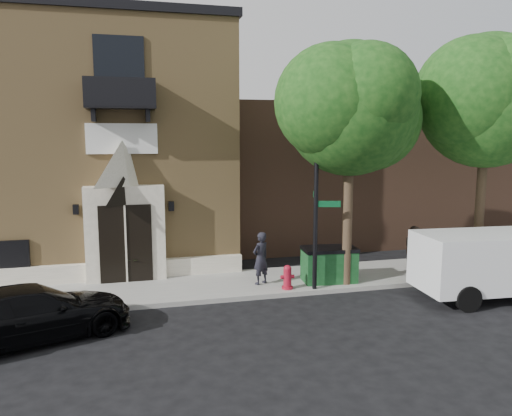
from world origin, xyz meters
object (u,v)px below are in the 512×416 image
Objects in this scene: black_sedan at (33,313)px; street_sign at (316,206)px; cargo_van at (504,261)px; pedestrian_near at (261,258)px; dumpster at (329,264)px; pedestrian_far at (414,249)px; fire_hydrant at (287,277)px.

street_sign is at bearing -98.98° from black_sedan.
cargo_van is 2.99× the size of pedestrian_near.
black_sedan is 9.13m from dumpster.
black_sedan is at bearing -159.92° from dumpster.
dumpster is at bearing 102.40° from pedestrian_far.
cargo_van is 2.80× the size of dumpster.
street_sign is at bearing 120.11° from pedestrian_near.
street_sign is at bearing 109.59° from pedestrian_far.
pedestrian_near reaches higher than black_sedan.
black_sedan is 2.55× the size of dumpster.
street_sign is 3.21× the size of pedestrian_far.
street_sign is (-5.48, 1.87, 1.67)m from cargo_van.
pedestrian_far reaches higher than dumpster.
fire_hydrant is 0.42× the size of dumpster.
pedestrian_near is (-1.56, 0.92, -1.80)m from street_sign.
pedestrian_near is 5.76m from pedestrian_far.
black_sedan is 0.91× the size of cargo_van.
black_sedan is 2.72× the size of pedestrian_near.
black_sedan is 6.08× the size of fire_hydrant.
pedestrian_far is at bearing -98.31° from black_sedan.
pedestrian_far reaches higher than black_sedan.
pedestrian_far is (12.26, 2.86, 0.29)m from black_sedan.
cargo_van is 3.22m from pedestrian_far.
fire_hydrant is (7.19, 1.97, -0.15)m from black_sedan.
cargo_van is 3.15× the size of pedestrian_far.
fire_hydrant is at bearing -96.13° from black_sedan.
black_sedan is 8.53m from street_sign.
dumpster is 1.07× the size of pedestrian_near.
fire_hydrant is at bearing 103.86° from pedestrian_near.
pedestrian_far is at bearing 11.91° from dumpster.
pedestrian_far is at bearing 117.54° from cargo_van.
pedestrian_far is at bearing 30.36° from street_sign.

